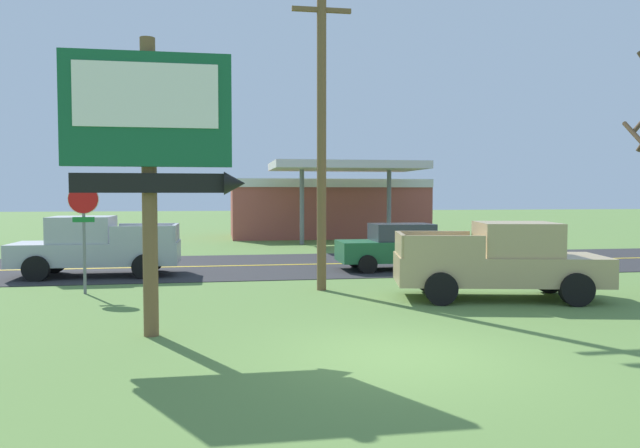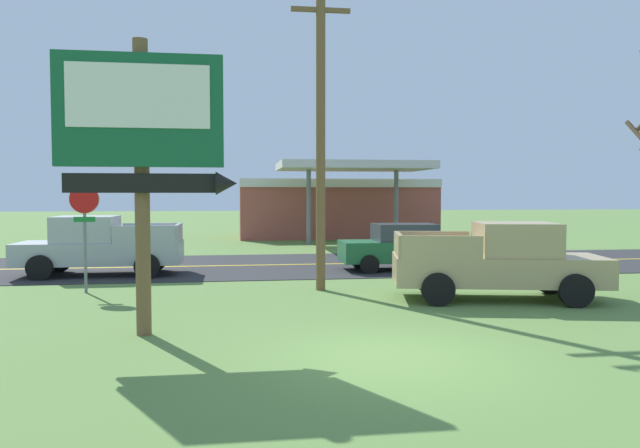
{
  "view_description": "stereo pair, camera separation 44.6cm",
  "coord_description": "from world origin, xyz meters",
  "px_view_note": "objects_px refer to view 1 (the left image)",
  "views": [
    {
      "loc": [
        -2.91,
        -9.39,
        2.67
      ],
      "look_at": [
        0.0,
        8.0,
        1.8
      ],
      "focal_mm": 33.63,
      "sensor_mm": 36.0,
      "label": 1
    },
    {
      "loc": [
        -2.47,
        -9.46,
        2.67
      ],
      "look_at": [
        0.0,
        8.0,
        1.8
      ],
      "focal_mm": 33.63,
      "sensor_mm": 36.0,
      "label": 2
    }
  ],
  "objects_px": {
    "pickup_tan_parked_on_lawn": "(501,261)",
    "gas_station": "(327,206)",
    "utility_pole": "(322,117)",
    "motel_sign": "(152,137)",
    "pickup_silver_on_road": "(95,247)",
    "stop_sign": "(84,219)",
    "car_green_near_lane": "(398,246)"
  },
  "relations": [
    {
      "from": "stop_sign",
      "to": "pickup_tan_parked_on_lawn",
      "type": "xyz_separation_m",
      "value": [
        10.68,
        -2.54,
        -1.06
      ]
    },
    {
      "from": "motel_sign",
      "to": "car_green_near_lane",
      "type": "distance_m",
      "value": 12.01
    },
    {
      "from": "gas_station",
      "to": "pickup_silver_on_road",
      "type": "bearing_deg",
      "value": -122.47
    },
    {
      "from": "pickup_silver_on_road",
      "to": "motel_sign",
      "type": "bearing_deg",
      "value": -72.66
    },
    {
      "from": "gas_station",
      "to": "pickup_tan_parked_on_lawn",
      "type": "distance_m",
      "value": 23.01
    },
    {
      "from": "car_green_near_lane",
      "to": "gas_station",
      "type": "bearing_deg",
      "value": 88.35
    },
    {
      "from": "stop_sign",
      "to": "gas_station",
      "type": "bearing_deg",
      "value": 63.24
    },
    {
      "from": "utility_pole",
      "to": "gas_station",
      "type": "height_order",
      "value": "utility_pole"
    },
    {
      "from": "gas_station",
      "to": "pickup_silver_on_road",
      "type": "height_order",
      "value": "gas_station"
    },
    {
      "from": "motel_sign",
      "to": "pickup_silver_on_road",
      "type": "relative_size",
      "value": 1.07
    },
    {
      "from": "stop_sign",
      "to": "car_green_near_lane",
      "type": "bearing_deg",
      "value": 20.02
    },
    {
      "from": "utility_pole",
      "to": "pickup_tan_parked_on_lawn",
      "type": "distance_m",
      "value": 6.14
    },
    {
      "from": "utility_pole",
      "to": "gas_station",
      "type": "bearing_deg",
      "value": 79.34
    },
    {
      "from": "car_green_near_lane",
      "to": "pickup_silver_on_road",
      "type": "bearing_deg",
      "value": -180.0
    },
    {
      "from": "utility_pole",
      "to": "pickup_silver_on_road",
      "type": "bearing_deg",
      "value": 149.63
    },
    {
      "from": "pickup_tan_parked_on_lawn",
      "to": "motel_sign",
      "type": "bearing_deg",
      "value": -161.14
    },
    {
      "from": "utility_pole",
      "to": "motel_sign",
      "type": "bearing_deg",
      "value": -128.96
    },
    {
      "from": "stop_sign",
      "to": "pickup_tan_parked_on_lawn",
      "type": "relative_size",
      "value": 0.54
    },
    {
      "from": "stop_sign",
      "to": "gas_station",
      "type": "distance_m",
      "value": 22.9
    },
    {
      "from": "gas_station",
      "to": "pickup_silver_on_road",
      "type": "distance_m",
      "value": 20.02
    },
    {
      "from": "motel_sign",
      "to": "car_green_near_lane",
      "type": "height_order",
      "value": "motel_sign"
    },
    {
      "from": "car_green_near_lane",
      "to": "pickup_tan_parked_on_lawn",
      "type": "bearing_deg",
      "value": -82.04
    },
    {
      "from": "motel_sign",
      "to": "stop_sign",
      "type": "distance_m",
      "value": 6.11
    },
    {
      "from": "gas_station",
      "to": "stop_sign",
      "type": "bearing_deg",
      "value": -116.76
    },
    {
      "from": "utility_pole",
      "to": "pickup_silver_on_road",
      "type": "height_order",
      "value": "utility_pole"
    },
    {
      "from": "pickup_silver_on_road",
      "to": "car_green_near_lane",
      "type": "distance_m",
      "value": 10.25
    },
    {
      "from": "pickup_tan_parked_on_lawn",
      "to": "gas_station",
      "type": "bearing_deg",
      "value": 90.92
    },
    {
      "from": "motel_sign",
      "to": "pickup_silver_on_road",
      "type": "xyz_separation_m",
      "value": [
        -2.8,
        8.96,
        -2.76
      ]
    },
    {
      "from": "utility_pole",
      "to": "pickup_tan_parked_on_lawn",
      "type": "xyz_separation_m",
      "value": [
        4.3,
        -2.13,
        -3.84
      ]
    },
    {
      "from": "utility_pole",
      "to": "pickup_silver_on_road",
      "type": "xyz_separation_m",
      "value": [
        -6.81,
        3.99,
        -3.84
      ]
    },
    {
      "from": "utility_pole",
      "to": "gas_station",
      "type": "xyz_separation_m",
      "value": [
        3.92,
        20.86,
        -2.86
      ]
    },
    {
      "from": "stop_sign",
      "to": "pickup_tan_parked_on_lawn",
      "type": "bearing_deg",
      "value": -13.36
    }
  ]
}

